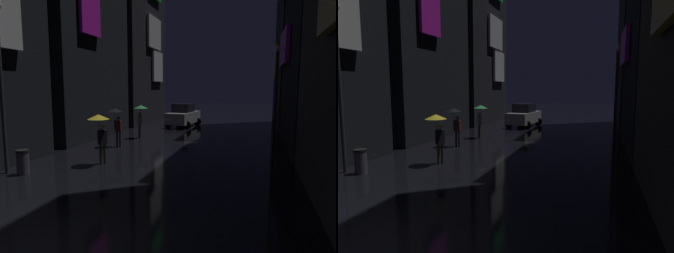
% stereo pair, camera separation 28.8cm
% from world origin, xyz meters
% --- Properties ---
extents(building_left_far, '(4.25, 8.66, 20.25)m').
position_xyz_m(building_left_far, '(-7.48, 22.34, 10.13)').
color(building_left_far, black).
rests_on(building_left_far, ground).
extents(pedestrian_foreground_left_black, '(0.90, 0.90, 2.12)m').
position_xyz_m(pedestrian_foreground_left_black, '(-3.36, 10.47, 1.67)').
color(pedestrian_foreground_left_black, '#2D2D38').
rests_on(pedestrian_foreground_left_black, ground).
extents(pedestrian_foreground_right_green, '(0.90, 0.90, 2.12)m').
position_xyz_m(pedestrian_foreground_right_green, '(-3.15, 13.56, 1.67)').
color(pedestrian_foreground_right_green, '#38332D').
rests_on(pedestrian_foreground_right_green, ground).
extents(pedestrian_midstreet_centre_yellow, '(0.90, 0.90, 2.12)m').
position_xyz_m(pedestrian_midstreet_centre_yellow, '(-2.26, 6.73, 1.67)').
color(pedestrian_midstreet_centre_yellow, '#38332D').
rests_on(pedestrian_midstreet_centre_yellow, ground).
extents(car_distant, '(2.59, 4.30, 1.92)m').
position_xyz_m(car_distant, '(-1.87, 20.02, 0.93)').
color(car_distant, '#99999E').
rests_on(car_distant, ground).
extents(streetlamp_right_far, '(0.36, 0.36, 5.62)m').
position_xyz_m(streetlamp_right_far, '(5.00, 14.38, 3.50)').
color(streetlamp_right_far, '#2D2D33').
rests_on(streetlamp_right_far, ground).
extents(streetlamp_left_near, '(0.36, 0.36, 6.25)m').
position_xyz_m(streetlamp_left_near, '(-5.00, 4.58, 3.84)').
color(streetlamp_left_near, '#2D2D33').
rests_on(streetlamp_left_near, ground).
extents(trash_bin, '(0.46, 0.46, 0.93)m').
position_xyz_m(trash_bin, '(-4.30, 4.63, 0.47)').
color(trash_bin, '#3F3F47').
rests_on(trash_bin, ground).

